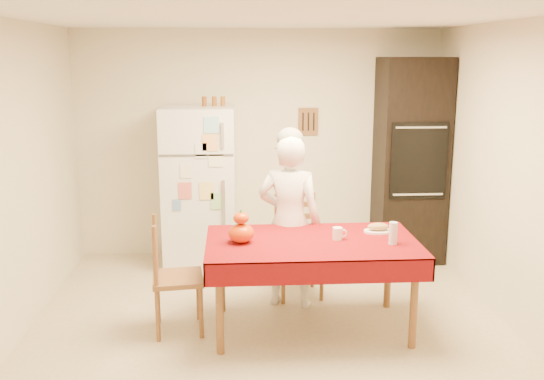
{
  "coord_description": "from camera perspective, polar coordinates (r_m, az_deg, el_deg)",
  "views": [
    {
      "loc": [
        -0.28,
        -4.43,
        2.22
      ],
      "look_at": [
        0.02,
        0.2,
        1.18
      ],
      "focal_mm": 40.0,
      "sensor_mm": 36.0,
      "label": 1
    }
  ],
  "objects": [
    {
      "name": "pumpkin_lower",
      "position": [
        4.82,
        -2.92,
        -4.07
      ],
      "size": [
        0.21,
        0.21,
        0.15
      ],
      "primitive_type": "ellipsoid",
      "color": "#E44F05",
      "rests_on": "dining_table"
    },
    {
      "name": "bread_loaf",
      "position": [
        5.17,
        9.96,
        -3.41
      ],
      "size": [
        0.18,
        0.1,
        0.06
      ],
      "primitive_type": "ellipsoid",
      "color": "tan",
      "rests_on": "bread_plate"
    },
    {
      "name": "coffee_mug",
      "position": [
        4.93,
        6.18,
        -4.09
      ],
      "size": [
        0.08,
        0.08,
        0.1
      ],
      "primitive_type": "cylinder",
      "color": "white",
      "rests_on": "dining_table"
    },
    {
      "name": "chair_left",
      "position": [
        5.0,
        -9.61,
        -7.63
      ],
      "size": [
        0.45,
        0.46,
        0.95
      ],
      "rotation": [
        0.0,
        0.0,
        1.69
      ],
      "color": "brown",
      "rests_on": "floor"
    },
    {
      "name": "seated_woman",
      "position": [
        5.37,
        1.65,
        -2.98
      ],
      "size": [
        0.65,
        0.51,
        1.56
      ],
      "primitive_type": "imported",
      "rotation": [
        0.0,
        0.0,
        2.86
      ],
      "color": "white",
      "rests_on": "floor"
    },
    {
      "name": "spice_jar_mid",
      "position": [
        6.38,
        -5.45,
        8.32
      ],
      "size": [
        0.05,
        0.05,
        0.1
      ],
      "primitive_type": "cylinder",
      "color": "brown",
      "rests_on": "refrigerator"
    },
    {
      "name": "floor",
      "position": [
        4.97,
        -0.04,
        -13.96
      ],
      "size": [
        4.5,
        4.5,
        0.0
      ],
      "primitive_type": "plane",
      "color": "tan",
      "rests_on": "ground"
    },
    {
      "name": "dining_table",
      "position": [
        4.92,
        3.76,
        -5.53
      ],
      "size": [
        1.7,
        1.0,
        0.76
      ],
      "color": "brown",
      "rests_on": "floor"
    },
    {
      "name": "oven_cabinet",
      "position": [
        6.74,
        12.88,
        2.71
      ],
      "size": [
        0.7,
        0.62,
        2.2
      ],
      "color": "black",
      "rests_on": "floor"
    },
    {
      "name": "wine_glass",
      "position": [
        4.87,
        11.33,
        -3.99
      ],
      "size": [
        0.07,
        0.07,
        0.18
      ],
      "primitive_type": "cylinder",
      "color": "silver",
      "rests_on": "dining_table"
    },
    {
      "name": "chair_far",
      "position": [
        5.71,
        2.38,
        -4.87
      ],
      "size": [
        0.47,
        0.45,
        0.95
      ],
      "rotation": [
        0.0,
        0.0,
        0.12
      ],
      "color": "brown",
      "rests_on": "floor"
    },
    {
      "name": "bread_plate",
      "position": [
        5.18,
        9.94,
        -3.85
      ],
      "size": [
        0.24,
        0.24,
        0.02
      ],
      "primitive_type": "cylinder",
      "color": "white",
      "rests_on": "dining_table"
    },
    {
      "name": "pumpkin_upper",
      "position": [
        4.79,
        -2.93,
        -2.65
      ],
      "size": [
        0.12,
        0.12,
        0.09
      ],
      "primitive_type": "ellipsoid",
      "color": "red",
      "rests_on": "pumpkin_lower"
    },
    {
      "name": "spice_jar_right",
      "position": [
        6.38,
        -4.65,
        8.33
      ],
      "size": [
        0.05,
        0.05,
        0.1
      ],
      "primitive_type": "cylinder",
      "color": "#91501A",
      "rests_on": "refrigerator"
    },
    {
      "name": "spice_jar_left",
      "position": [
        6.39,
        -6.39,
        8.3
      ],
      "size": [
        0.05,
        0.05,
        0.1
      ],
      "primitive_type": "cylinder",
      "color": "brown",
      "rests_on": "refrigerator"
    },
    {
      "name": "refrigerator",
      "position": [
        6.47,
        -6.86,
        0.28
      ],
      "size": [
        0.75,
        0.74,
        1.7
      ],
      "color": "white",
      "rests_on": "floor"
    },
    {
      "name": "room_shell",
      "position": [
        4.49,
        -0.03,
        4.92
      ],
      "size": [
        4.02,
        4.52,
        2.51
      ],
      "color": "beige",
      "rests_on": "ground"
    }
  ]
}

